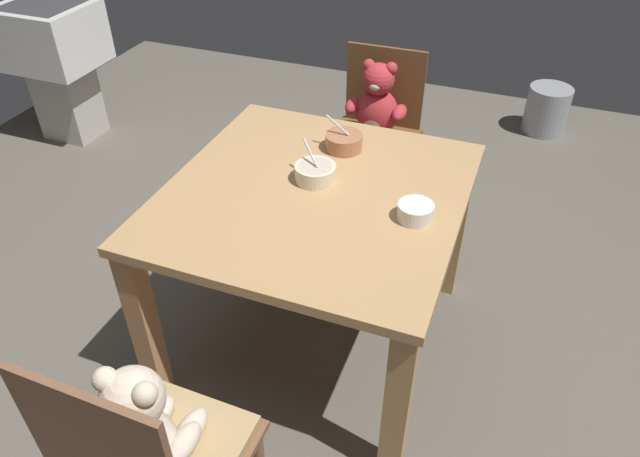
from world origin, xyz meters
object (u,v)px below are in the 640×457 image
teddy_chair_far_center (376,117)px  porridge_bowl_white_near_right (415,211)px  porridge_bowl_terracotta_far_center (345,142)px  metal_pail (547,110)px  teddy_chair_near_front (151,445)px  sink_basin (55,53)px  porridge_bowl_cream_center (315,172)px  dining_table (315,219)px

teddy_chair_far_center → porridge_bowl_white_near_right: teddy_chair_far_center is taller
porridge_bowl_terracotta_far_center → metal_pail: bearing=68.4°
teddy_chair_near_front → sink_basin: bearing=46.0°
teddy_chair_far_center → porridge_bowl_white_near_right: bearing=22.3°
porridge_bowl_cream_center → sink_basin: size_ratio=0.18×
dining_table → porridge_bowl_cream_center: porridge_bowl_cream_center is taller
porridge_bowl_white_near_right → porridge_bowl_cream_center: bearing=165.5°
porridge_bowl_cream_center → metal_pail: bearing=70.0°
teddy_chair_far_center → sink_basin: teddy_chair_far_center is taller
dining_table → porridge_bowl_white_near_right: bearing=-5.5°
teddy_chair_near_front → porridge_bowl_terracotta_far_center: (0.07, 1.23, 0.21)m
teddy_chair_far_center → teddy_chair_near_front: teddy_chair_near_front is taller
porridge_bowl_cream_center → porridge_bowl_white_near_right: (0.38, -0.10, -0.00)m
sink_basin → porridge_bowl_white_near_right: bearing=-24.1°
dining_table → sink_basin: bearing=153.0°
teddy_chair_near_front → porridge_bowl_white_near_right: 1.02m
sink_basin → porridge_bowl_cream_center: bearing=-25.8°
dining_table → metal_pail: size_ratio=3.51×
dining_table → porridge_bowl_white_near_right: (0.36, -0.03, 0.15)m
porridge_bowl_white_near_right → sink_basin: bearing=155.9°
porridge_bowl_white_near_right → teddy_chair_far_center: bearing=112.8°
metal_pail → dining_table: bearing=-108.9°
sink_basin → teddy_chair_near_front: bearing=-44.9°
porridge_bowl_terracotta_far_center → sink_basin: 2.20m
dining_table → teddy_chair_far_center: bearing=93.3°
teddy_chair_far_center → porridge_bowl_terracotta_far_center: size_ratio=5.50×
teddy_chair_far_center → teddy_chair_near_front: bearing=-1.0°
dining_table → porridge_bowl_terracotta_far_center: bearing=89.1°
sink_basin → porridge_bowl_terracotta_far_center: bearing=-19.9°
dining_table → porridge_bowl_cream_center: size_ratio=7.17×
teddy_chair_near_front → porridge_bowl_white_near_right: (0.43, 0.90, 0.21)m
teddy_chair_far_center → metal_pail: size_ratio=2.79×
dining_table → teddy_chair_near_front: 0.94m
porridge_bowl_white_near_right → dining_table: bearing=174.5°
porridge_bowl_cream_center → sink_basin: bearing=154.2°
teddy_chair_far_center → sink_basin: size_ratio=1.02×
porridge_bowl_cream_center → sink_basin: 2.26m
teddy_chair_near_front → porridge_bowl_white_near_right: teddy_chair_near_front is taller
teddy_chair_far_center → porridge_bowl_white_near_right: size_ratio=7.13×
porridge_bowl_terracotta_far_center → teddy_chair_far_center: bearing=95.2°
porridge_bowl_white_near_right → porridge_bowl_terracotta_far_center: (-0.35, 0.33, 0.00)m
dining_table → porridge_bowl_terracotta_far_center: (0.00, 0.30, 0.15)m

